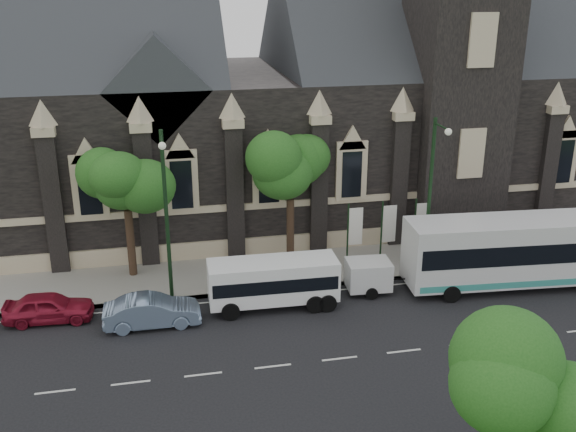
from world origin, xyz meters
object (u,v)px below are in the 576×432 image
object	(u,v)px
street_lamp_near	(432,190)
banner_flag_center	(386,228)
car_far_red	(49,307)
shuttle_bus	(274,280)
tree_walk_left	(129,177)
banner_flag_right	(419,225)
tree_park_east	(534,381)
banner_flag_left	(353,230)
tree_walk_right	(293,166)
box_trailer	(368,275)
street_lamp_mid	(166,208)
sedan	(152,311)
tour_coach	(528,250)

from	to	relation	value
street_lamp_near	banner_flag_center	size ratio (longest dim) A/B	2.25
street_lamp_near	car_far_red	bearing A→B (deg)	-177.43
shuttle_bus	tree_walk_left	bearing A→B (deg)	143.86
street_lamp_near	banner_flag_right	bearing A→B (deg)	81.44
street_lamp_near	banner_flag_center	xyz separation A→B (m)	(-1.71, 1.91, -2.73)
tree_park_east	banner_flag_left	distance (m)	18.46
tree_walk_right	box_trailer	distance (m)	7.40
street_lamp_mid	box_trailer	distance (m)	11.12
banner_flag_left	sedan	bearing A→B (deg)	-159.17
banner_flag_center	sedan	xyz separation A→B (m)	(-13.30, -4.30, -1.63)
box_trailer	street_lamp_near	bearing A→B (deg)	20.44
street_lamp_mid	sedan	xyz separation A→B (m)	(-1.01, -2.39, -4.36)
tree_park_east	tree_walk_right	distance (m)	20.29
sedan	street_lamp_near	bearing A→B (deg)	-80.80
street_lamp_mid	box_trailer	bearing A→B (deg)	-6.07
banner_flag_center	tour_coach	bearing A→B (deg)	-31.15
tree_walk_right	banner_flag_center	bearing A→B (deg)	-18.64
banner_flag_left	banner_flag_right	xyz separation A→B (m)	(4.00, 0.00, 0.00)
banner_flag_right	box_trailer	world-z (taller)	banner_flag_right
street_lamp_mid	sedan	world-z (taller)	street_lamp_mid
tree_park_east	tree_walk_right	world-z (taller)	tree_walk_right
tree_park_east	street_lamp_near	size ratio (longest dim) A/B	0.70
tree_park_east	shuttle_bus	size ratio (longest dim) A/B	0.96
banner_flag_right	shuttle_bus	world-z (taller)	banner_flag_right
street_lamp_mid	sedan	size ratio (longest dim) A/B	1.96
tree_walk_left	banner_flag_left	size ratio (longest dim) A/B	1.91
tour_coach	car_far_red	distance (m)	24.86
street_lamp_mid	banner_flag_left	bearing A→B (deg)	10.50
street_lamp_mid	shuttle_bus	size ratio (longest dim) A/B	1.37
street_lamp_mid	banner_flag_right	size ratio (longest dim) A/B	2.25
tree_walk_right	street_lamp_near	size ratio (longest dim) A/B	0.87
banner_flag_left	tree_walk_right	bearing A→B (deg)	150.90
street_lamp_near	tour_coach	distance (m)	6.09
banner_flag_right	sedan	bearing A→B (deg)	-164.31
tour_coach	tree_walk_left	bearing A→B (deg)	168.91
banner_flag_right	car_far_red	size ratio (longest dim) A/B	0.94
tree_walk_right	tree_walk_left	world-z (taller)	tree_walk_right
banner_flag_right	car_far_red	world-z (taller)	banner_flag_right
tree_walk_left	box_trailer	bearing A→B (deg)	-21.28
tree_park_east	tree_walk_right	size ratio (longest dim) A/B	0.81
tree_park_east	tree_walk_right	xyz separation A→B (m)	(-2.96, 20.04, 1.20)
banner_flag_center	shuttle_bus	bearing A→B (deg)	-153.65
tree_walk_left	banner_flag_right	xyz separation A→B (m)	(16.08, -1.70, -3.35)
box_trailer	sedan	world-z (taller)	box_trailer
tree_walk_left	banner_flag_center	world-z (taller)	tree_walk_left
tree_walk_right	shuttle_bus	xyz separation A→B (m)	(-2.15, -5.29, -4.36)
tree_park_east	street_lamp_mid	world-z (taller)	street_lamp_mid
tree_walk_right	tree_walk_left	xyz separation A→B (m)	(-9.01, -0.01, -0.08)
tree_park_east	box_trailer	bearing A→B (deg)	89.64
sedan	tour_coach	bearing A→B (deg)	-88.92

